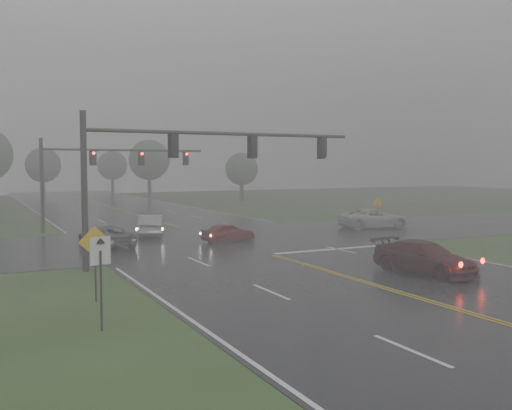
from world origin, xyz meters
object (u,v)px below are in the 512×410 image
car_grey (106,247)px  signal_gantry_far (96,166)px  sedan_maroon (424,274)px  signal_gantry_near (179,159)px  sedan_red (228,242)px  sedan_silver (151,236)px  pickup_white (374,228)px

car_grey → signal_gantry_far: (1.35, 9.68, 4.95)m
sedan_maroon → signal_gantry_near: bearing=130.2°
sedan_red → signal_gantry_far: signal_gantry_far is taller
sedan_silver → signal_gantry_near: bearing=99.5°
sedan_maroon → pickup_white: (10.05, 16.35, 0.00)m
pickup_white → signal_gantry_far: size_ratio=0.44×
sedan_maroon → sedan_red: (-3.61, 14.18, 0.00)m
pickup_white → sedan_maroon: bearing=159.0°
sedan_red → signal_gantry_near: signal_gantry_near is taller
sedan_silver → signal_gantry_far: size_ratio=0.37×
sedan_red → pickup_white: pickup_white is taller
sedan_silver → signal_gantry_near: size_ratio=0.31×
pickup_white → signal_gantry_far: bearing=77.1°
sedan_maroon → pickup_white: size_ratio=0.91×
signal_gantry_far → sedan_silver: bearing=-64.9°
signal_gantry_far → sedan_red: bearing=-59.7°
sedan_red → pickup_white: 13.83m
sedan_red → sedan_silver: sedan_silver is taller
pickup_white → signal_gantry_far: 22.34m
car_grey → sedan_maroon: bearing=113.3°
sedan_maroon → sedan_silver: 20.68m
sedan_red → sedan_silver: 6.35m
sedan_maroon → sedan_silver: size_ratio=1.10×
sedan_red → signal_gantry_near: size_ratio=0.24×
sedan_maroon → signal_gantry_near: 13.14m
sedan_maroon → signal_gantry_far: signal_gantry_far is taller
sedan_maroon → pickup_white: 19.19m
sedan_silver → pickup_white: 17.59m
signal_gantry_near → signal_gantry_far: bearing=92.5°
sedan_maroon → signal_gantry_far: size_ratio=0.40×
sedan_maroon → sedan_silver: bearing=100.9°
pickup_white → car_grey: bearing=103.3°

